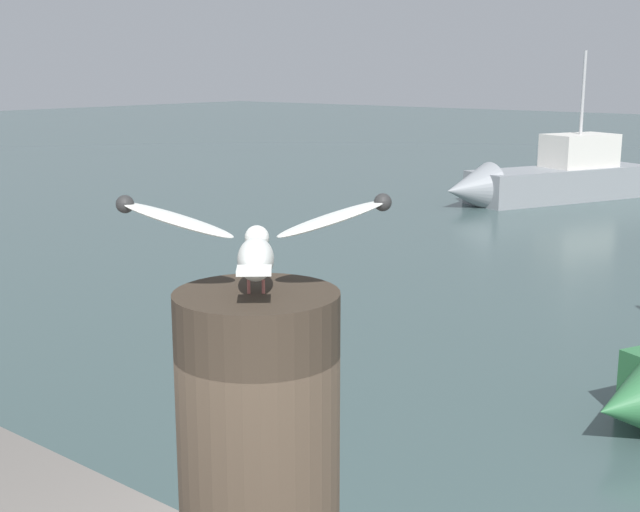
# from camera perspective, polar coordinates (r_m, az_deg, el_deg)

# --- Properties ---
(mooring_post) EXTENTS (0.42, 0.42, 1.09)m
(mooring_post) POSITION_cam_1_polar(r_m,az_deg,el_deg) (2.34, -4.01, -15.47)
(mooring_post) COLOR #382D23
(mooring_post) RESTS_ON harbor_quay
(seagull) EXTENTS (0.56, 0.52, 0.25)m
(seagull) POSITION_cam_1_polar(r_m,az_deg,el_deg) (2.12, -4.28, 0.94)
(seagull) COLOR #C66760
(seagull) RESTS_ON mooring_post
(boat_grey) EXTENTS (3.47, 5.86, 3.79)m
(boat_grey) POSITION_cam_1_polar(r_m,az_deg,el_deg) (21.85, 14.62, 4.95)
(boat_grey) COLOR gray
(boat_grey) RESTS_ON ground_plane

